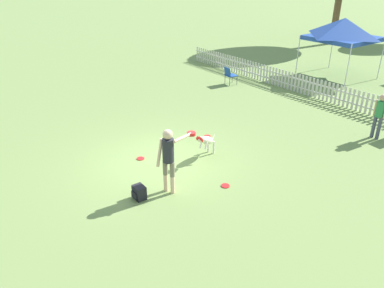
{
  "coord_description": "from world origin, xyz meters",
  "views": [
    {
      "loc": [
        8.17,
        -4.89,
        5.18
      ],
      "look_at": [
        0.91,
        0.46,
        0.81
      ],
      "focal_mm": 35.0,
      "sensor_mm": 36.0,
      "label": 1
    }
  ],
  "objects_px": {
    "leaping_dog": "(206,141)",
    "frisbee_midfield": "(225,186)",
    "folding_chair_center": "(230,74)",
    "spectator_standing": "(380,113)",
    "frisbee_near_dog": "(141,158)",
    "backpack_on_grass": "(139,193)",
    "frisbee_near_handler": "(207,136)",
    "handler_person": "(169,153)",
    "canopy_tent_secondary": "(344,29)"
  },
  "relations": [
    {
      "from": "leaping_dog",
      "to": "frisbee_near_handler",
      "type": "distance_m",
      "value": 1.56
    },
    {
      "from": "frisbee_near_dog",
      "to": "folding_chair_center",
      "type": "distance_m",
      "value": 8.19
    },
    {
      "from": "frisbee_midfield",
      "to": "folding_chair_center",
      "type": "height_order",
      "value": "folding_chair_center"
    },
    {
      "from": "frisbee_midfield",
      "to": "spectator_standing",
      "type": "distance_m",
      "value": 5.97
    },
    {
      "from": "leaping_dog",
      "to": "frisbee_near_dog",
      "type": "distance_m",
      "value": 2.0
    },
    {
      "from": "handler_person",
      "to": "frisbee_near_dog",
      "type": "distance_m",
      "value": 2.24
    },
    {
      "from": "folding_chair_center",
      "to": "frisbee_near_dog",
      "type": "bearing_deg",
      "value": 129.14
    },
    {
      "from": "folding_chair_center",
      "to": "leaping_dog",
      "type": "bearing_deg",
      "value": 142.42
    },
    {
      "from": "folding_chair_center",
      "to": "frisbee_near_handler",
      "type": "bearing_deg",
      "value": 140.8
    },
    {
      "from": "frisbee_near_dog",
      "to": "spectator_standing",
      "type": "bearing_deg",
      "value": 64.57
    },
    {
      "from": "frisbee_near_handler",
      "to": "folding_chair_center",
      "type": "bearing_deg",
      "value": 131.65
    },
    {
      "from": "handler_person",
      "to": "folding_chair_center",
      "type": "height_order",
      "value": "handler_person"
    },
    {
      "from": "folding_chair_center",
      "to": "canopy_tent_secondary",
      "type": "height_order",
      "value": "canopy_tent_secondary"
    },
    {
      "from": "leaping_dog",
      "to": "folding_chair_center",
      "type": "relative_size",
      "value": 1.29
    },
    {
      "from": "frisbee_near_handler",
      "to": "frisbee_midfield",
      "type": "relative_size",
      "value": 1.0
    },
    {
      "from": "frisbee_near_dog",
      "to": "backpack_on_grass",
      "type": "height_order",
      "value": "backpack_on_grass"
    },
    {
      "from": "leaping_dog",
      "to": "spectator_standing",
      "type": "height_order",
      "value": "spectator_standing"
    },
    {
      "from": "leaping_dog",
      "to": "backpack_on_grass",
      "type": "distance_m",
      "value": 2.77
    },
    {
      "from": "frisbee_near_dog",
      "to": "frisbee_near_handler",
      "type": "bearing_deg",
      "value": 91.45
    },
    {
      "from": "handler_person",
      "to": "canopy_tent_secondary",
      "type": "xyz_separation_m",
      "value": [
        -3.78,
        12.44,
        1.27
      ]
    },
    {
      "from": "folding_chair_center",
      "to": "frisbee_midfield",
      "type": "bearing_deg",
      "value": 147.03
    },
    {
      "from": "leaping_dog",
      "to": "frisbee_midfield",
      "type": "distance_m",
      "value": 1.74
    },
    {
      "from": "handler_person",
      "to": "leaping_dog",
      "type": "distance_m",
      "value": 2.13
    },
    {
      "from": "leaping_dog",
      "to": "backpack_on_grass",
      "type": "bearing_deg",
      "value": 79.6
    },
    {
      "from": "frisbee_midfield",
      "to": "backpack_on_grass",
      "type": "xyz_separation_m",
      "value": [
        -0.83,
        -2.06,
        0.16
      ]
    },
    {
      "from": "frisbee_near_handler",
      "to": "frisbee_midfield",
      "type": "height_order",
      "value": "same"
    },
    {
      "from": "handler_person",
      "to": "spectator_standing",
      "type": "xyz_separation_m",
      "value": [
        1.32,
        7.13,
        -0.18
      ]
    },
    {
      "from": "frisbee_near_dog",
      "to": "leaping_dog",
      "type": "bearing_deg",
      "value": 56.74
    },
    {
      "from": "frisbee_midfield",
      "to": "canopy_tent_secondary",
      "type": "distance_m",
      "value": 12.24
    },
    {
      "from": "backpack_on_grass",
      "to": "frisbee_near_dog",
      "type": "bearing_deg",
      "value": 149.95
    },
    {
      "from": "handler_person",
      "to": "frisbee_near_handler",
      "type": "relative_size",
      "value": 7.71
    },
    {
      "from": "leaping_dog",
      "to": "spectator_standing",
      "type": "distance_m",
      "value": 5.74
    },
    {
      "from": "leaping_dog",
      "to": "folding_chair_center",
      "type": "distance_m",
      "value": 7.51
    },
    {
      "from": "frisbee_midfield",
      "to": "folding_chair_center",
      "type": "distance_m",
      "value": 9.04
    },
    {
      "from": "folding_chair_center",
      "to": "canopy_tent_secondary",
      "type": "bearing_deg",
      "value": -104.7
    },
    {
      "from": "backpack_on_grass",
      "to": "spectator_standing",
      "type": "bearing_deg",
      "value": 79.32
    },
    {
      "from": "frisbee_near_dog",
      "to": "frisbee_midfield",
      "type": "height_order",
      "value": "same"
    },
    {
      "from": "backpack_on_grass",
      "to": "folding_chair_center",
      "type": "xyz_separation_m",
      "value": [
        -5.87,
        8.11,
        0.32
      ]
    },
    {
      "from": "backpack_on_grass",
      "to": "canopy_tent_secondary",
      "type": "height_order",
      "value": "canopy_tent_secondary"
    },
    {
      "from": "frisbee_near_handler",
      "to": "frisbee_near_dog",
      "type": "relative_size",
      "value": 1.0
    },
    {
      "from": "frisbee_near_dog",
      "to": "folding_chair_center",
      "type": "relative_size",
      "value": 0.27
    },
    {
      "from": "handler_person",
      "to": "canopy_tent_secondary",
      "type": "bearing_deg",
      "value": 81.22
    },
    {
      "from": "canopy_tent_secondary",
      "to": "spectator_standing",
      "type": "distance_m",
      "value": 7.5
    },
    {
      "from": "frisbee_near_dog",
      "to": "folding_chair_center",
      "type": "xyz_separation_m",
      "value": [
        -4.09,
        7.08,
        0.48
      ]
    },
    {
      "from": "frisbee_near_dog",
      "to": "frisbee_midfield",
      "type": "xyz_separation_m",
      "value": [
        2.61,
        1.03,
        0.0
      ]
    },
    {
      "from": "spectator_standing",
      "to": "handler_person",
      "type": "bearing_deg",
      "value": 81.94
    },
    {
      "from": "leaping_dog",
      "to": "spectator_standing",
      "type": "relative_size",
      "value": 0.71
    },
    {
      "from": "leaping_dog",
      "to": "folding_chair_center",
      "type": "bearing_deg",
      "value": -72.43
    },
    {
      "from": "handler_person",
      "to": "backpack_on_grass",
      "type": "relative_size",
      "value": 4.99
    },
    {
      "from": "folding_chair_center",
      "to": "canopy_tent_secondary",
      "type": "relative_size",
      "value": 0.29
    }
  ]
}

